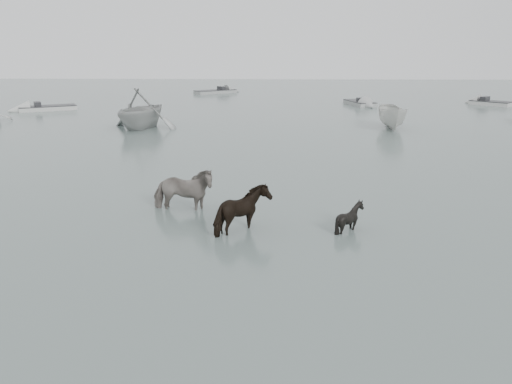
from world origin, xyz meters
TOP-DOWN VIEW (x-y plane):
  - ground at (0.00, 0.00)m, footprint 140.00×140.00m
  - pony_pinto at (-3.80, 1.47)m, footprint 2.13×1.06m
  - pony_dark at (-1.72, -0.42)m, footprint 1.72×1.86m
  - pony_black at (1.37, -0.17)m, footprint 1.01×0.90m
  - rowboat_trail at (-9.48, 18.50)m, footprint 5.90×6.35m
  - boat_small at (6.91, 18.84)m, footprint 1.93×4.44m
  - skiff_outer at (-19.88, 27.72)m, footprint 6.25×4.48m
  - skiff_mid at (7.09, 32.43)m, footprint 2.94×5.62m
  - skiff_star at (19.12, 32.82)m, footprint 4.60×4.50m
  - skiff_far at (-7.49, 43.95)m, footprint 6.31×5.35m

SIDE VIEW (x-z plane):
  - ground at x=0.00m, z-range 0.00..0.00m
  - skiff_outer at x=-19.88m, z-range 0.00..0.75m
  - skiff_mid at x=7.09m, z-range 0.00..0.75m
  - skiff_star at x=19.12m, z-range 0.00..0.75m
  - skiff_far at x=-7.49m, z-range 0.00..0.75m
  - pony_black at x=1.37m, z-range 0.00..1.09m
  - pony_dark at x=-1.72m, z-range 0.00..1.54m
  - boat_small at x=6.91m, z-range 0.00..1.68m
  - pony_pinto at x=-3.80m, z-range 0.00..1.76m
  - rowboat_trail at x=-9.48m, z-range 0.00..2.74m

